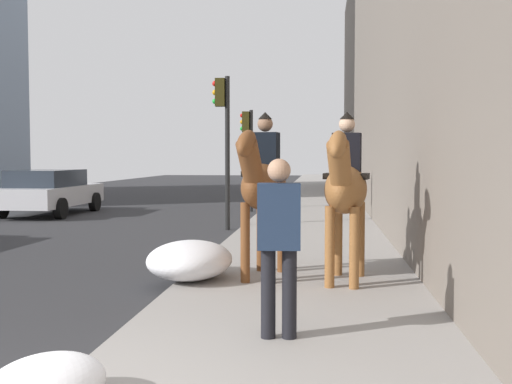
{
  "coord_description": "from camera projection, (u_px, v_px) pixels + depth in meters",
  "views": [
    {
      "loc": [
        -3.74,
        -2.01,
        1.83
      ],
      "look_at": [
        4.0,
        -1.18,
        1.4
      ],
      "focal_mm": 43.88,
      "sensor_mm": 36.0,
      "label": 1
    }
  ],
  "objects": [
    {
      "name": "mounted_horse_near",
      "position": [
        263.0,
        184.0,
        8.82
      ],
      "size": [
        2.15,
        0.77,
        2.36
      ],
      "rotation": [
        0.0,
        0.0,
        3.0
      ],
      "color": "brown",
      "rests_on": "sidewalk_slab"
    },
    {
      "name": "mounted_horse_far",
      "position": [
        345.0,
        187.0,
        8.47
      ],
      "size": [
        2.15,
        0.77,
        2.34
      ],
      "rotation": [
        0.0,
        0.0,
        3.0
      ],
      "color": "brown",
      "rests_on": "sidewalk_slab"
    },
    {
      "name": "pedestrian_greeting",
      "position": [
        279.0,
        236.0,
        5.87
      ],
      "size": [
        0.29,
        0.42,
        1.7
      ],
      "rotation": [
        0.0,
        0.0,
        0.07
      ],
      "color": "black",
      "rests_on": "sidewalk_slab"
    },
    {
      "name": "car_near_lane",
      "position": [
        50.0,
        191.0,
        19.88
      ],
      "size": [
        4.55,
        2.09,
        1.44
      ],
      "rotation": [
        0.0,
        0.0,
        0.0
      ],
      "color": "silver",
      "rests_on": "ground"
    },
    {
      "name": "traffic_light_near_curb",
      "position": [
        224.0,
        127.0,
        15.63
      ],
      "size": [
        0.2,
        0.44,
        3.85
      ],
      "color": "black",
      "rests_on": "ground"
    },
    {
      "name": "traffic_light_far_curb",
      "position": [
        248.0,
        143.0,
        21.02
      ],
      "size": [
        0.2,
        0.44,
        3.42
      ],
      "color": "black",
      "rests_on": "ground"
    },
    {
      "name": "snow_pile_far",
      "position": [
        190.0,
        260.0,
        8.8
      ],
      "size": [
        1.55,
        1.19,
        0.54
      ],
      "primitive_type": "ellipsoid",
      "color": "white",
      "rests_on": "sidewalk_slab"
    }
  ]
}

